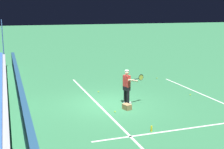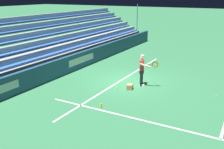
{
  "view_description": "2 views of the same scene",
  "coord_description": "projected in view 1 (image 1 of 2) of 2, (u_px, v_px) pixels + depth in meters",
  "views": [
    {
      "loc": [
        14.16,
        -4.68,
        4.65
      ],
      "look_at": [
        -0.76,
        0.45,
        1.33
      ],
      "focal_mm": 50.0,
      "sensor_mm": 36.0,
      "label": 1
    },
    {
      "loc": [
        13.03,
        6.1,
        4.92
      ],
      "look_at": [
        1.27,
        -0.43,
        0.71
      ],
      "focal_mm": 42.0,
      "sensor_mm": 36.0,
      "label": 2
    }
  ],
  "objects": [
    {
      "name": "ground_plane",
      "position": [
        108.0,
        104.0,
        15.55
      ],
      "size": [
        160.0,
        160.0,
        0.0
      ],
      "primitive_type": "plane",
      "color": "#337A4C"
    },
    {
      "name": "court_baseline_white",
      "position": [
        99.0,
        105.0,
        15.39
      ],
      "size": [
        12.0,
        0.1,
        0.01
      ],
      "primitive_type": "cube",
      "color": "white",
      "rests_on": "ground"
    },
    {
      "name": "court_service_line_white",
      "position": [
        202.0,
        94.0,
        17.3
      ],
      "size": [
        8.22,
        0.1,
        0.01
      ],
      "primitive_type": "cube",
      "color": "white",
      "rests_on": "ground"
    },
    {
      "name": "back_wall_sponsor_board",
      "position": [
        22.0,
        101.0,
        14.11
      ],
      "size": [
        25.95,
        0.25,
        1.1
      ],
      "color": "navy",
      "rests_on": "ground"
    },
    {
      "name": "tennis_player",
      "position": [
        127.0,
        86.0,
        15.4
      ],
      "size": [
        0.58,
        1.07,
        1.71
      ],
      "color": "black",
      "rests_on": "ground"
    },
    {
      "name": "ball_box_cardboard",
      "position": [
        127.0,
        107.0,
        14.69
      ],
      "size": [
        0.47,
        0.4,
        0.26
      ],
      "primitive_type": "cube",
      "rotation": [
        0.0,
        0.0,
        0.28
      ],
      "color": "#A87F51",
      "rests_on": "ground"
    },
    {
      "name": "tennis_ball_on_baseline",
      "position": [
        115.0,
        112.0,
        14.29
      ],
      "size": [
        0.07,
        0.07,
        0.07
      ],
      "primitive_type": "sphere",
      "color": "#CCE533",
      "rests_on": "ground"
    },
    {
      "name": "tennis_ball_toward_net",
      "position": [
        190.0,
        95.0,
        17.1
      ],
      "size": [
        0.07,
        0.07,
        0.07
      ],
      "primitive_type": "sphere",
      "color": "#CCE533",
      "rests_on": "ground"
    },
    {
      "name": "tennis_ball_stray_back",
      "position": [
        157.0,
        78.0,
        21.22
      ],
      "size": [
        0.07,
        0.07,
        0.07
      ],
      "primitive_type": "sphere",
      "color": "#CCE533",
      "rests_on": "ground"
    },
    {
      "name": "tennis_ball_near_player",
      "position": [
        98.0,
        92.0,
        17.73
      ],
      "size": [
        0.07,
        0.07,
        0.07
      ],
      "primitive_type": "sphere",
      "color": "#CCE533",
      "rests_on": "ground"
    },
    {
      "name": "water_bottle",
      "position": [
        151.0,
        129.0,
        12.06
      ],
      "size": [
        0.07,
        0.07,
        0.22
      ],
      "primitive_type": "cylinder",
      "color": "yellow",
      "rests_on": "ground"
    }
  ]
}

